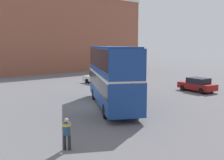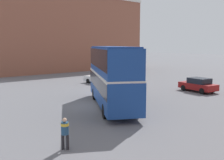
{
  "view_description": "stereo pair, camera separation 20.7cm",
  "coord_description": "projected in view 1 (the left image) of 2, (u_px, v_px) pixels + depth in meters",
  "views": [
    {
      "loc": [
        17.66,
        -12.52,
        5.05
      ],
      "look_at": [
        1.4,
        0.97,
        2.22
      ],
      "focal_mm": 42.0,
      "sensor_mm": 36.0,
      "label": 1
    },
    {
      "loc": [
        17.79,
        -12.36,
        5.05
      ],
      "look_at": [
        1.4,
        0.97,
        2.22
      ],
      "focal_mm": 42.0,
      "sensor_mm": 36.0,
      "label": 2
    }
  ],
  "objects": [
    {
      "name": "double_decker_bus",
      "position": [
        112.0,
        73.0,
        21.23
      ],
      "size": [
        10.42,
        7.27,
        4.92
      ],
      "rotation": [
        0.0,
        0.0,
        -0.5
      ],
      "color": "#194293",
      "rests_on": "ground_plane"
    },
    {
      "name": "parked_car_kerb_far",
      "position": [
        99.0,
        78.0,
        34.46
      ],
      "size": [
        4.53,
        2.65,
        1.52
      ],
      "rotation": [
        0.0,
        0.0,
        3.36
      ],
      "color": "silver",
      "rests_on": "ground_plane"
    },
    {
      "name": "parked_car_kerb_near",
      "position": [
        197.0,
        85.0,
        28.53
      ],
      "size": [
        4.22,
        2.28,
        1.51
      ],
      "rotation": [
        0.0,
        0.0,
        3.03
      ],
      "color": "maroon",
      "rests_on": "ground_plane"
    },
    {
      "name": "building_row_left",
      "position": [
        65.0,
        33.0,
        51.72
      ],
      "size": [
        8.45,
        32.77,
        14.81
      ],
      "color": "#935642",
      "rests_on": "ground_plane"
    },
    {
      "name": "pedestrian_foreground",
      "position": [
        67.0,
        130.0,
        12.58
      ],
      "size": [
        0.55,
        0.55,
        1.58
      ],
      "rotation": [
        0.0,
        0.0,
        2.34
      ],
      "color": "#232328",
      "rests_on": "ground_plane"
    },
    {
      "name": "ground_plane",
      "position": [
        93.0,
        105.0,
        22.06
      ],
      "size": [
        240.0,
        240.0,
        0.0
      ],
      "primitive_type": "plane",
      "color": "slate"
    }
  ]
}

